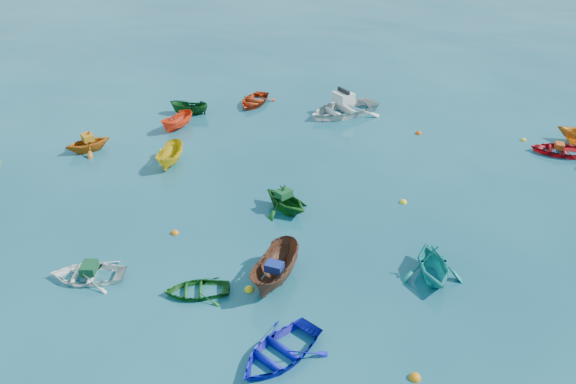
% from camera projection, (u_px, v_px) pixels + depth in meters
% --- Properties ---
extents(ground, '(160.00, 160.00, 0.00)m').
position_uv_depth(ground, '(234.00, 254.00, 23.28)').
color(ground, '#0B3E51').
rests_on(ground, ground).
extents(dinghy_white_near, '(3.49, 3.13, 0.60)m').
position_uv_depth(dinghy_white_near, '(89.00, 278.00, 21.90)').
color(dinghy_white_near, white).
rests_on(dinghy_white_near, ground).
extents(sampan_brown_mid, '(1.67, 3.57, 1.33)m').
position_uv_depth(sampan_brown_mid, '(276.00, 282.00, 21.69)').
color(sampan_brown_mid, brown).
rests_on(sampan_brown_mid, ground).
extents(dinghy_blue_se, '(3.13, 3.79, 0.68)m').
position_uv_depth(dinghy_blue_se, '(279.00, 357.00, 18.33)').
color(dinghy_blue_se, '#0E13B8').
rests_on(dinghy_blue_se, ground).
extents(dinghy_orange_w, '(3.08, 3.21, 1.30)m').
position_uv_depth(dinghy_orange_w, '(89.00, 151.00, 31.83)').
color(dinghy_orange_w, '#C96312').
rests_on(dinghy_orange_w, ground).
extents(sampan_yellow_mid, '(2.01, 3.08, 1.12)m').
position_uv_depth(sampan_yellow_mid, '(171.00, 164.00, 30.40)').
color(sampan_yellow_mid, gold).
rests_on(sampan_yellow_mid, ground).
extents(dinghy_green_e, '(3.03, 2.83, 0.51)m').
position_uv_depth(dinghy_green_e, '(197.00, 293.00, 21.10)').
color(dinghy_green_e, '#14571A').
rests_on(dinghy_green_e, ground).
extents(dinghy_cyan_se, '(3.41, 3.56, 1.45)m').
position_uv_depth(dinghy_cyan_se, '(431.00, 277.00, 21.93)').
color(dinghy_cyan_se, teal).
rests_on(dinghy_cyan_se, ground).
extents(sampan_orange_n, '(1.11, 2.70, 1.03)m').
position_uv_depth(sampan_orange_n, '(178.00, 129.00, 34.59)').
color(sampan_orange_n, '#EC3C16').
rests_on(sampan_orange_n, ground).
extents(dinghy_green_n, '(3.25, 3.05, 1.37)m').
position_uv_depth(dinghy_green_n, '(285.00, 210.00, 26.25)').
color(dinghy_green_n, '#135116').
rests_on(dinghy_green_n, ground).
extents(dinghy_red_ne, '(3.55, 2.82, 0.66)m').
position_uv_depth(dinghy_red_ne, '(560.00, 154.00, 31.54)').
color(dinghy_red_ne, '#AC0E16').
rests_on(dinghy_red_ne, ground).
extents(dinghy_red_far, '(2.78, 3.58, 0.68)m').
position_uv_depth(dinghy_red_far, '(254.00, 104.00, 38.26)').
color(dinghy_red_far, '#B9300F').
rests_on(dinghy_red_far, ground).
extents(sampan_green_far, '(2.64, 1.72, 0.96)m').
position_uv_depth(sampan_green_far, '(190.00, 114.00, 36.68)').
color(sampan_green_far, '#0F4215').
rests_on(sampan_green_far, ground).
extents(motorboat_white, '(5.57, 6.04, 1.62)m').
position_uv_depth(motorboat_white, '(343.00, 114.00, 36.67)').
color(motorboat_white, silver).
rests_on(motorboat_white, ground).
extents(tarp_green_a, '(0.83, 0.91, 0.36)m').
position_uv_depth(tarp_green_a, '(89.00, 268.00, 21.66)').
color(tarp_green_a, '#114526').
rests_on(tarp_green_a, dinghy_white_near).
extents(tarp_blue_a, '(0.70, 0.56, 0.31)m').
position_uv_depth(tarp_blue_a, '(274.00, 267.00, 21.16)').
color(tarp_blue_a, navy).
rests_on(tarp_blue_a, sampan_brown_mid).
extents(tarp_orange_a, '(0.92, 0.85, 0.36)m').
position_uv_depth(tarp_orange_a, '(88.00, 137.00, 31.44)').
color(tarp_orange_a, '#BB7113').
rests_on(tarp_orange_a, dinghy_orange_w).
extents(tarp_green_b, '(0.76, 0.85, 0.34)m').
position_uv_depth(tarp_green_b, '(284.00, 194.00, 25.89)').
color(tarp_green_b, '#124B22').
rests_on(tarp_green_b, dinghy_green_n).
extents(tarp_orange_b, '(0.56, 0.67, 0.29)m').
position_uv_depth(tarp_orange_b, '(560.00, 146.00, 31.33)').
color(tarp_orange_b, '#B74512').
rests_on(tarp_orange_b, dinghy_red_ne).
extents(buoy_ye_a, '(0.37, 0.37, 0.37)m').
position_uv_depth(buoy_ye_a, '(249.00, 290.00, 21.24)').
color(buoy_ye_a, yellow).
rests_on(buoy_ye_a, ground).
extents(buoy_or_b, '(0.38, 0.38, 0.38)m').
position_uv_depth(buoy_or_b, '(415.00, 378.00, 17.55)').
color(buoy_or_b, orange).
rests_on(buoy_or_b, ground).
extents(buoy_ye_b, '(0.29, 0.29, 0.29)m').
position_uv_depth(buoy_ye_b, '(73.00, 145.00, 32.48)').
color(buoy_ye_b, '#FFF21A').
rests_on(buoy_ye_b, ground).
extents(buoy_or_c, '(0.35, 0.35, 0.35)m').
position_uv_depth(buoy_or_c, '(175.00, 234.00, 24.57)').
color(buoy_or_c, orange).
rests_on(buoy_or_c, ground).
extents(buoy_ye_c, '(0.35, 0.35, 0.35)m').
position_uv_depth(buoy_ye_c, '(403.00, 203.00, 26.86)').
color(buoy_ye_c, yellow).
rests_on(buoy_ye_c, ground).
extents(buoy_ye_d, '(0.32, 0.32, 0.32)m').
position_uv_depth(buoy_ye_d, '(162.00, 152.00, 31.75)').
color(buoy_ye_d, yellow).
rests_on(buoy_ye_d, ground).
extents(buoy_or_e, '(0.38, 0.38, 0.38)m').
position_uv_depth(buoy_or_e, '(418.00, 134.00, 33.92)').
color(buoy_or_e, '#D94E0B').
rests_on(buoy_or_e, ground).
extents(buoy_ye_e, '(0.33, 0.33, 0.33)m').
position_uv_depth(buoy_ye_e, '(523.00, 141.00, 33.06)').
color(buoy_ye_e, yellow).
rests_on(buoy_ye_e, ground).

